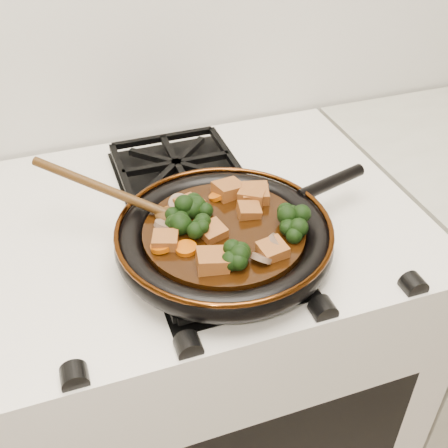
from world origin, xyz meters
name	(u,v)px	position (x,y,z in m)	size (l,w,h in m)	color
stove	(204,373)	(0.00, 1.69, 0.45)	(0.76, 0.60, 0.90)	white
burner_grate_front	(225,259)	(0.00, 1.55, 0.91)	(0.23, 0.23, 0.03)	black
burner_grate_back	(177,167)	(0.00, 1.83, 0.91)	(0.23, 0.23, 0.03)	black
skillet	(225,237)	(0.01, 1.57, 0.94)	(0.46, 0.34, 0.05)	black
braising_sauce	(224,235)	(0.00, 1.57, 0.95)	(0.25, 0.25, 0.02)	black
tofu_cube_0	(229,190)	(0.04, 1.65, 0.97)	(0.04, 0.05, 0.02)	brown
tofu_cube_1	(249,211)	(0.05, 1.59, 0.97)	(0.03, 0.03, 0.02)	brown
tofu_cube_2	(273,250)	(0.05, 1.49, 0.97)	(0.04, 0.04, 0.02)	brown
tofu_cube_3	(255,195)	(0.08, 1.63, 0.97)	(0.04, 0.04, 0.02)	brown
tofu_cube_4	(213,261)	(-0.04, 1.50, 0.97)	(0.04, 0.04, 0.02)	brown
tofu_cube_5	(166,241)	(-0.09, 1.56, 0.97)	(0.04, 0.04, 0.02)	brown
tofu_cube_6	(253,195)	(0.08, 1.63, 0.97)	(0.04, 0.04, 0.02)	brown
tofu_cube_7	(212,232)	(-0.02, 1.56, 0.97)	(0.04, 0.04, 0.02)	brown
tofu_cube_8	(189,205)	(-0.03, 1.63, 0.97)	(0.04, 0.04, 0.02)	brown
broccoli_floret_0	(293,219)	(0.11, 1.54, 0.97)	(0.06, 0.06, 0.05)	black
broccoli_floret_1	(294,234)	(0.10, 1.51, 0.97)	(0.06, 0.06, 0.05)	black
broccoli_floret_2	(181,216)	(-0.05, 1.61, 0.97)	(0.06, 0.06, 0.05)	black
broccoli_floret_3	(208,228)	(-0.02, 1.57, 0.97)	(0.05, 0.05, 0.05)	black
broccoli_floret_4	(236,257)	(0.00, 1.49, 0.97)	(0.06, 0.06, 0.05)	black
broccoli_floret_5	(192,230)	(-0.05, 1.57, 0.97)	(0.06, 0.06, 0.05)	black
broccoli_floret_6	(174,226)	(-0.07, 1.59, 0.97)	(0.06, 0.06, 0.05)	black
broccoli_floret_7	(195,208)	(-0.02, 1.62, 0.97)	(0.06, 0.06, 0.05)	black
carrot_coin_0	(171,211)	(-0.06, 1.63, 0.96)	(0.03, 0.03, 0.01)	#B24A04
carrot_coin_1	(161,247)	(-0.10, 1.55, 0.96)	(0.03, 0.03, 0.01)	#B24A04
carrot_coin_2	(217,196)	(0.02, 1.65, 0.96)	(0.03, 0.03, 0.01)	#B24A04
carrot_coin_3	(186,248)	(-0.06, 1.54, 0.96)	(0.03, 0.03, 0.01)	#B24A04
mushroom_slice_0	(164,225)	(-0.08, 1.60, 0.97)	(0.03, 0.03, 0.01)	brown
mushroom_slice_1	(262,258)	(0.03, 1.48, 0.97)	(0.03, 0.03, 0.01)	brown
mushroom_slice_2	(279,244)	(0.07, 1.50, 0.97)	(0.04, 0.04, 0.01)	brown
mushroom_slice_3	(179,204)	(-0.04, 1.64, 0.97)	(0.04, 0.04, 0.01)	brown
wooden_spoon	(132,200)	(-0.12, 1.66, 0.98)	(0.14, 0.11, 0.24)	#462A0F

